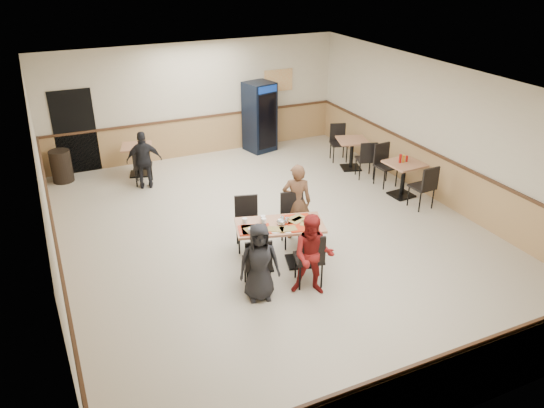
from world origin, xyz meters
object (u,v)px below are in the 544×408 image
side_table_far (352,149)px  side_table_near (404,174)px  diner_man_opposite (297,202)px  pepsi_cooler (260,117)px  trash_bin (61,166)px  main_table (280,238)px  diner_woman_right (313,255)px  back_table (137,155)px  diner_woman_left (259,262)px  lone_diner (144,160)px

side_table_far → side_table_near: bearing=-85.1°
diner_man_opposite → pepsi_cooler: bearing=-79.8°
trash_bin → main_table: bearing=-60.3°
main_table → diner_man_opposite: diner_man_opposite is taller
diner_woman_right → side_table_near: bearing=63.2°
diner_woman_right → diner_man_opposite: bearing=100.5°
diner_man_opposite → pepsi_cooler: pepsi_cooler is taller
diner_woman_right → trash_bin: size_ratio=1.81×
back_table → trash_bin: 1.80m
diner_woman_left → pepsi_cooler: 6.96m
side_table_near → back_table: side_table_near is taller
diner_man_opposite → lone_diner: 4.18m
main_table → side_table_far: main_table is taller
pepsi_cooler → diner_woman_left: bearing=-127.3°
diner_man_opposite → trash_bin: 6.20m
pepsi_cooler → trash_bin: pepsi_cooler is taller
side_table_near → diner_woman_left: bearing=-153.7°
side_table_near → side_table_far: 1.91m
side_table_far → back_table: size_ratio=1.05×
side_table_far → trash_bin: 7.15m
lone_diner → diner_woman_right: bearing=118.7°
pepsi_cooler → lone_diner: bearing=-173.9°
diner_man_opposite → back_table: 4.95m
diner_woman_left → back_table: (-0.70, 5.98, -0.16)m
lone_diner → trash_bin: (-1.76, 1.21, -0.30)m
diner_man_opposite → side_table_near: 3.16m
side_table_near → back_table: 6.41m
main_table → side_table_near: main_table is taller
diner_woman_right → side_table_far: 5.59m
main_table → side_table_near: (3.79, 1.47, -0.00)m
diner_woman_left → diner_woman_right: 0.87m
trash_bin → diner_man_opposite: bearing=-51.0°
main_table → lone_diner: size_ratio=1.21×
pepsi_cooler → trash_bin: (-5.23, -0.04, -0.56)m
main_table → pepsi_cooler: 5.99m
side_table_far → trash_bin: size_ratio=1.17×
side_table_near → trash_bin: bearing=149.5°
diner_woman_right → diner_man_opposite: 1.85m
diner_woman_left → lone_diner: size_ratio=0.96×
side_table_near → trash_bin: side_table_near is taller
side_table_far → diner_woman_right: bearing=-128.8°
diner_man_opposite → trash_bin: size_ratio=1.96×
diner_man_opposite → lone_diner: (-2.13, 3.60, -0.08)m
diner_woman_right → side_table_near: (3.67, 2.46, -0.17)m
lone_diner → back_table: size_ratio=1.58×
side_table_near → side_table_far: (-0.16, 1.90, -0.02)m
lone_diner → back_table: 0.88m
lone_diner → pepsi_cooler: pepsi_cooler is taller
diner_woman_right → back_table: diner_woman_right is taller
diner_woman_right → trash_bin: (-3.30, 6.56, -0.31)m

